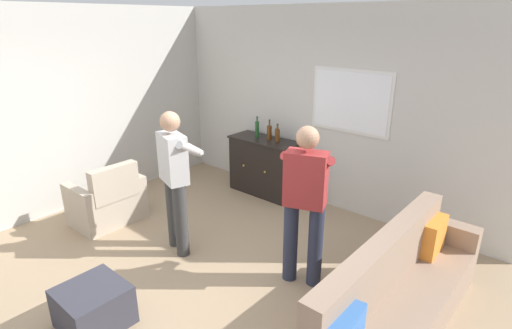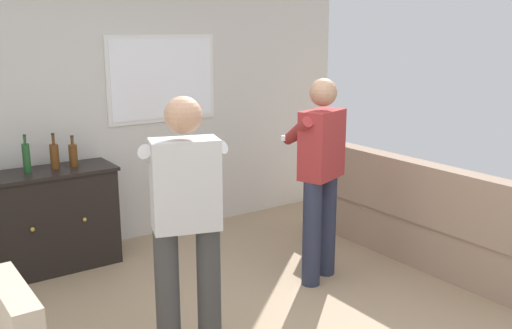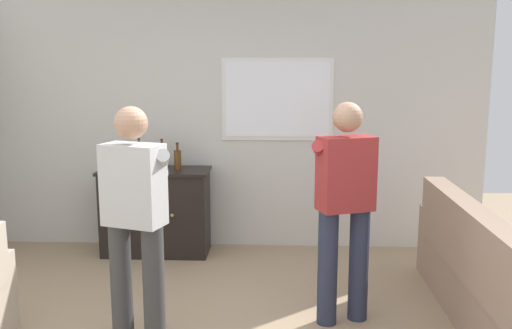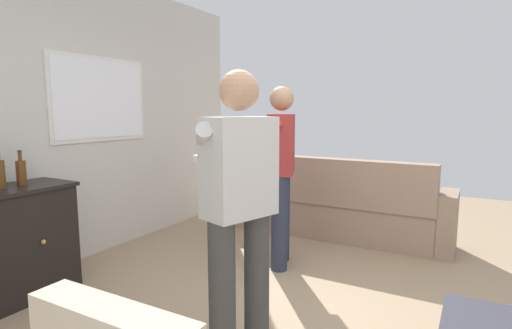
{
  "view_description": "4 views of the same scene",
  "coord_description": "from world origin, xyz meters",
  "px_view_note": "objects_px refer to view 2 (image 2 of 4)",
  "views": [
    {
      "loc": [
        2.91,
        -2.19,
        2.6
      ],
      "look_at": [
        0.3,
        0.83,
        1.14
      ],
      "focal_mm": 28.0,
      "sensor_mm": 36.0,
      "label": 1
    },
    {
      "loc": [
        -2.02,
        -2.56,
        2.06
      ],
      "look_at": [
        0.17,
        0.6,
        1.14
      ],
      "focal_mm": 40.0,
      "sensor_mm": 36.0,
      "label": 2
    },
    {
      "loc": [
        0.47,
        -3.32,
        1.97
      ],
      "look_at": [
        0.29,
        0.85,
        1.21
      ],
      "focal_mm": 40.0,
      "sensor_mm": 36.0,
      "label": 3
    },
    {
      "loc": [
        -2.35,
        -0.79,
        1.47
      ],
      "look_at": [
        0.33,
        0.72,
        1.05
      ],
      "focal_mm": 28.0,
      "sensor_mm": 36.0,
      "label": 4
    }
  ],
  "objects_px": {
    "bottle_liquor_amber": "(73,155)",
    "bottle_spirits_clear": "(54,156)",
    "sideboard_cabinet": "(52,220)",
    "couch": "(418,220)",
    "person_standing_left": "(186,219)",
    "bottle_wine_green": "(26,158)",
    "person_standing_right": "(320,171)"
  },
  "relations": [
    {
      "from": "person_standing_right",
      "to": "couch",
      "type": "bearing_deg",
      "value": -8.51
    },
    {
      "from": "couch",
      "to": "person_standing_left",
      "type": "height_order",
      "value": "person_standing_left"
    },
    {
      "from": "person_standing_left",
      "to": "person_standing_right",
      "type": "bearing_deg",
      "value": 17.13
    },
    {
      "from": "bottle_liquor_amber",
      "to": "person_standing_right",
      "type": "relative_size",
      "value": 0.16
    },
    {
      "from": "bottle_wine_green",
      "to": "bottle_spirits_clear",
      "type": "bearing_deg",
      "value": 3.37
    },
    {
      "from": "bottle_wine_green",
      "to": "person_standing_left",
      "type": "distance_m",
      "value": 2.0
    },
    {
      "from": "person_standing_right",
      "to": "bottle_spirits_clear",
      "type": "bearing_deg",
      "value": 137.91
    },
    {
      "from": "sideboard_cabinet",
      "to": "bottle_liquor_amber",
      "type": "bearing_deg",
      "value": 5.4
    },
    {
      "from": "bottle_liquor_amber",
      "to": "bottle_spirits_clear",
      "type": "relative_size",
      "value": 0.88
    },
    {
      "from": "sideboard_cabinet",
      "to": "bottle_liquor_amber",
      "type": "height_order",
      "value": "bottle_liquor_amber"
    },
    {
      "from": "bottle_spirits_clear",
      "to": "person_standing_right",
      "type": "height_order",
      "value": "person_standing_right"
    },
    {
      "from": "couch",
      "to": "sideboard_cabinet",
      "type": "bearing_deg",
      "value": 149.72
    },
    {
      "from": "bottle_liquor_amber",
      "to": "bottle_spirits_clear",
      "type": "xyz_separation_m",
      "value": [
        -0.16,
        0.01,
        0.01
      ]
    },
    {
      "from": "bottle_wine_green",
      "to": "person_standing_left",
      "type": "bearing_deg",
      "value": -76.9
    },
    {
      "from": "bottle_wine_green",
      "to": "person_standing_right",
      "type": "xyz_separation_m",
      "value": [
        1.91,
        -1.5,
        -0.08
      ]
    },
    {
      "from": "bottle_spirits_clear",
      "to": "person_standing_left",
      "type": "bearing_deg",
      "value": -83.55
    },
    {
      "from": "sideboard_cabinet",
      "to": "couch",
      "type": "bearing_deg",
      "value": -30.28
    },
    {
      "from": "couch",
      "to": "person_standing_left",
      "type": "relative_size",
      "value": 1.54
    },
    {
      "from": "person_standing_left",
      "to": "person_standing_right",
      "type": "xyz_separation_m",
      "value": [
        1.45,
        0.45,
        0.0
      ]
    },
    {
      "from": "bottle_liquor_amber",
      "to": "person_standing_right",
      "type": "bearing_deg",
      "value": -44.79
    },
    {
      "from": "person_standing_left",
      "to": "person_standing_right",
      "type": "distance_m",
      "value": 1.52
    },
    {
      "from": "couch",
      "to": "bottle_liquor_amber",
      "type": "distance_m",
      "value": 3.14
    },
    {
      "from": "couch",
      "to": "person_standing_right",
      "type": "distance_m",
      "value": 1.22
    },
    {
      "from": "couch",
      "to": "bottle_wine_green",
      "type": "xyz_separation_m",
      "value": [
        -2.97,
        1.66,
        0.66
      ]
    },
    {
      "from": "couch",
      "to": "bottle_liquor_amber",
      "type": "xyz_separation_m",
      "value": [
        -2.58,
        1.67,
        0.63
      ]
    },
    {
      "from": "bottle_spirits_clear",
      "to": "bottle_liquor_amber",
      "type": "bearing_deg",
      "value": -2.28
    },
    {
      "from": "person_standing_left",
      "to": "person_standing_right",
      "type": "relative_size",
      "value": 1.0
    },
    {
      "from": "bottle_spirits_clear",
      "to": "bottle_wine_green",
      "type": "bearing_deg",
      "value": -176.63
    },
    {
      "from": "couch",
      "to": "bottle_wine_green",
      "type": "height_order",
      "value": "bottle_wine_green"
    },
    {
      "from": "bottle_wine_green",
      "to": "bottle_liquor_amber",
      "type": "distance_m",
      "value": 0.39
    },
    {
      "from": "couch",
      "to": "bottle_liquor_amber",
      "type": "bearing_deg",
      "value": 147.15
    },
    {
      "from": "bottle_liquor_amber",
      "to": "person_standing_right",
      "type": "xyz_separation_m",
      "value": [
        1.52,
        -1.51,
        -0.05
      ]
    }
  ]
}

